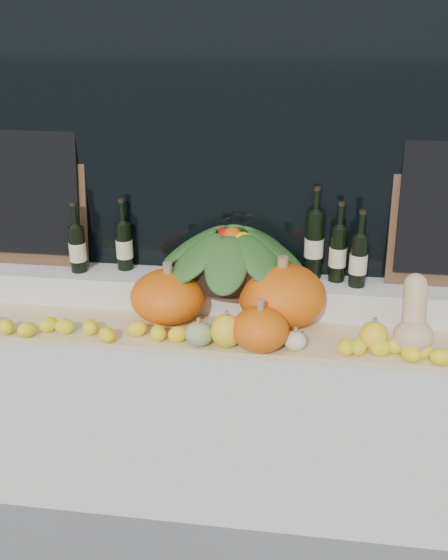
% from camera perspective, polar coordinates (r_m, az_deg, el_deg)
% --- Properties ---
extents(display_sill, '(2.30, 0.55, 0.88)m').
position_cam_1_polar(display_sill, '(2.94, 0.21, -11.73)').
color(display_sill, silver).
rests_on(display_sill, ground).
extents(rear_tier, '(2.30, 0.25, 0.16)m').
position_cam_1_polar(rear_tier, '(2.81, 0.64, -1.23)').
color(rear_tier, silver).
rests_on(rear_tier, display_sill).
extents(straw_bedding, '(2.10, 0.32, 0.02)m').
position_cam_1_polar(straw_bedding, '(2.59, -0.15, -5.06)').
color(straw_bedding, tan).
rests_on(straw_bedding, display_sill).
extents(pumpkin_left, '(0.41, 0.41, 0.22)m').
position_cam_1_polar(pumpkin_left, '(2.66, -5.09, -1.48)').
color(pumpkin_left, orange).
rests_on(pumpkin_left, straw_bedding).
extents(pumpkin_right, '(0.47, 0.47, 0.26)m').
position_cam_1_polar(pumpkin_right, '(2.62, 5.28, -1.40)').
color(pumpkin_right, orange).
rests_on(pumpkin_right, straw_bedding).
extents(pumpkin_center, '(0.25, 0.25, 0.17)m').
position_cam_1_polar(pumpkin_center, '(2.43, 3.32, -4.52)').
color(pumpkin_center, orange).
rests_on(pumpkin_center, straw_bedding).
extents(butternut_squash, '(0.15, 0.21, 0.29)m').
position_cam_1_polar(butternut_squash, '(2.52, 16.97, -3.67)').
color(butternut_squash, '#DBB280').
rests_on(butternut_squash, straw_bedding).
extents(decorative_gourds, '(0.79, 0.18, 0.16)m').
position_cam_1_polar(decorative_gourds, '(2.46, 3.52, -5.04)').
color(decorative_gourds, '#396B20').
rests_on(decorative_gourds, straw_bedding).
extents(lemon_heap, '(2.20, 0.16, 0.06)m').
position_cam_1_polar(lemon_heap, '(2.48, -0.52, -5.34)').
color(lemon_heap, yellow).
rests_on(lemon_heap, straw_bedding).
extents(produce_bowl, '(0.67, 0.67, 0.25)m').
position_cam_1_polar(produce_bowl, '(2.72, 0.76, 2.47)').
color(produce_bowl, black).
rests_on(produce_bowl, rear_tier).
extents(wine_bottle_far_left, '(0.08, 0.08, 0.32)m').
position_cam_1_polar(wine_bottle_far_left, '(2.88, -13.25, 2.84)').
color(wine_bottle_far_left, black).
rests_on(wine_bottle_far_left, rear_tier).
extents(wine_bottle_near_left, '(0.08, 0.08, 0.33)m').
position_cam_1_polar(wine_bottle_near_left, '(2.87, -9.11, 3.15)').
color(wine_bottle_near_left, black).
rests_on(wine_bottle_near_left, rear_tier).
extents(wine_bottle_tall, '(0.08, 0.08, 0.41)m').
position_cam_1_polar(wine_bottle_tall, '(2.76, 8.24, 3.26)').
color(wine_bottle_tall, black).
rests_on(wine_bottle_tall, rear_tier).
extents(wine_bottle_near_right, '(0.08, 0.08, 0.36)m').
position_cam_1_polar(wine_bottle_near_right, '(2.74, 10.37, 2.43)').
color(wine_bottle_near_right, black).
rests_on(wine_bottle_near_right, rear_tier).
extents(wine_bottle_far_right, '(0.08, 0.08, 0.34)m').
position_cam_1_polar(wine_bottle_far_right, '(2.71, 12.19, 1.79)').
color(wine_bottle_far_right, black).
rests_on(wine_bottle_far_right, rear_tier).
extents(chalkboard_left, '(0.50, 0.12, 0.62)m').
position_cam_1_polar(chalkboard_left, '(2.98, -17.13, 7.41)').
color(chalkboard_left, '#4C331E').
rests_on(chalkboard_left, rear_tier).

